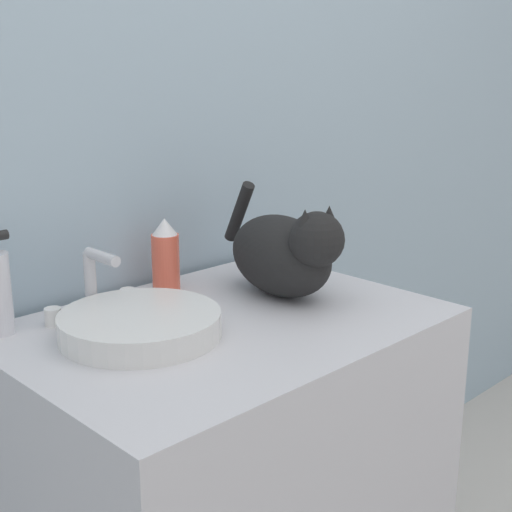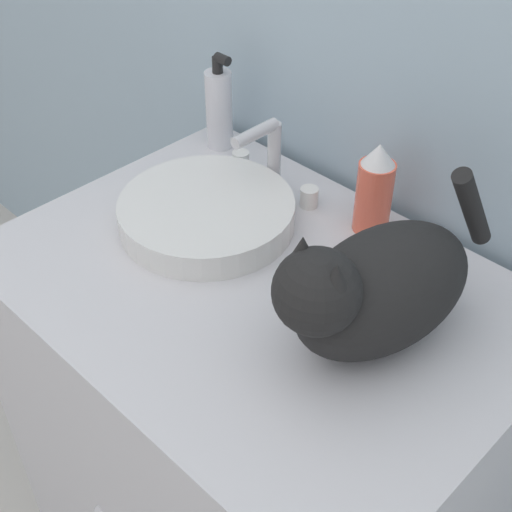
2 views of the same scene
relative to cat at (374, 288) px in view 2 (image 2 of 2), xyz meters
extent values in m
cube|color=silver|center=(-0.19, -0.02, -0.53)|extent=(0.82, 0.60, 0.86)
sphere|color=silver|center=(-0.28, -0.32, -0.48)|extent=(0.02, 0.02, 0.02)
cylinder|color=white|center=(-0.36, 0.02, -0.07)|extent=(0.30, 0.30, 0.05)
cylinder|color=silver|center=(-0.36, 0.19, -0.03)|extent=(0.02, 0.02, 0.13)
cylinder|color=silver|center=(-0.36, 0.14, 0.03)|extent=(0.02, 0.09, 0.02)
cylinder|color=white|center=(-0.44, 0.19, -0.08)|extent=(0.03, 0.03, 0.03)
cylinder|color=white|center=(-0.27, 0.19, -0.08)|extent=(0.03, 0.03, 0.03)
ellipsoid|color=black|center=(0.00, 0.02, -0.01)|extent=(0.20, 0.30, 0.17)
sphere|color=black|center=(-0.02, -0.10, 0.05)|extent=(0.13, 0.13, 0.11)
cone|color=black|center=(-0.05, -0.10, 0.09)|extent=(0.04, 0.04, 0.04)
cone|color=black|center=(0.01, -0.11, 0.09)|extent=(0.04, 0.04, 0.04)
cylinder|color=black|center=(0.03, 0.17, 0.06)|extent=(0.04, 0.11, 0.15)
cylinder|color=silver|center=(-0.53, 0.22, -0.02)|extent=(0.05, 0.05, 0.15)
cylinder|color=black|center=(-0.53, 0.22, 0.07)|extent=(0.02, 0.02, 0.03)
cylinder|color=black|center=(-0.52, 0.22, 0.09)|extent=(0.03, 0.02, 0.02)
cylinder|color=#EF6047|center=(-0.16, 0.21, -0.03)|extent=(0.06, 0.06, 0.13)
cone|color=white|center=(-0.16, 0.21, 0.05)|extent=(0.05, 0.05, 0.04)
camera|label=1|loc=(-1.06, -0.99, 0.39)|focal=50.00mm
camera|label=2|loc=(0.38, -0.60, 0.63)|focal=50.00mm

